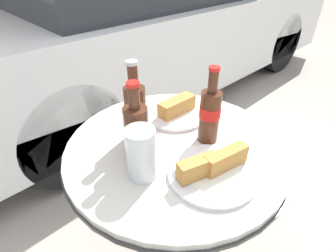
% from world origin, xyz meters
% --- Properties ---
extents(bistro_table, '(0.68, 0.68, 0.71)m').
position_xyz_m(bistro_table, '(0.00, 0.00, 0.54)').
color(bistro_table, '#333333').
rests_on(bistro_table, ground_plane).
extents(cola_bottle_left, '(0.07, 0.07, 0.23)m').
position_xyz_m(cola_bottle_left, '(-0.12, 0.04, 0.80)').
color(cola_bottle_left, '#4C2819').
rests_on(cola_bottle_left, bistro_table).
extents(cola_bottle_right, '(0.07, 0.07, 0.25)m').
position_xyz_m(cola_bottle_right, '(-0.06, 0.11, 0.80)').
color(cola_bottle_right, '#4C2819').
rests_on(cola_bottle_right, bistro_table).
extents(cola_bottle_center, '(0.06, 0.06, 0.24)m').
position_xyz_m(cola_bottle_center, '(0.09, -0.05, 0.80)').
color(cola_bottle_center, '#4C2819').
rests_on(cola_bottle_center, bistro_table).
extents(drinking_glass, '(0.08, 0.08, 0.14)m').
position_xyz_m(drinking_glass, '(-0.16, -0.03, 0.77)').
color(drinking_glass, black).
rests_on(drinking_glass, bistro_table).
extents(lunch_plate_near, '(0.23, 0.23, 0.07)m').
position_xyz_m(lunch_plate_near, '(0.12, 0.12, 0.72)').
color(lunch_plate_near, white).
rests_on(lunch_plate_near, bistro_table).
extents(lunch_plate_far, '(0.23, 0.23, 0.07)m').
position_xyz_m(lunch_plate_far, '(-0.03, -0.16, 0.73)').
color(lunch_plate_far, white).
rests_on(lunch_plate_far, bistro_table).
extents(parked_car, '(4.10, 1.80, 1.29)m').
position_xyz_m(parked_car, '(1.22, 1.64, 0.62)').
color(parked_car, silver).
rests_on(parked_car, ground_plane).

